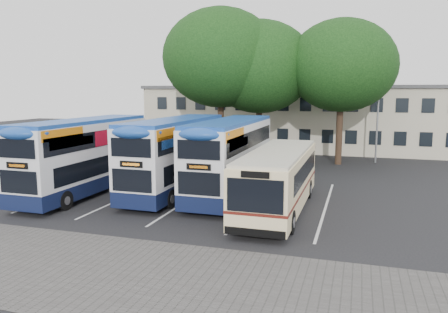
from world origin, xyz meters
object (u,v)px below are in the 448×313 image
object	(u,v)px
tree_mid	(260,67)
bus_dd_right	(231,154)
bus_dd_left	(85,153)
tree_left	(221,58)
bus_dd_mid	(176,152)
lamp_post	(379,99)
bus_single	(279,176)
tree_right	(342,66)

from	to	relation	value
tree_mid	bus_dd_right	xyz separation A→B (m)	(1.21, -12.24, -5.31)
tree_mid	bus_dd_left	size ratio (longest dim) A/B	1.13
tree_left	tree_mid	xyz separation A→B (m)	(2.89, 1.22, -0.69)
tree_left	bus_dd_mid	size ratio (longest dim) A/B	1.22
lamp_post	bus_single	distance (m)	17.21
bus_dd_mid	lamp_post	bearing A→B (deg)	51.82
tree_left	tree_mid	world-z (taller)	tree_left
tree_left	tree_mid	bearing A→B (deg)	22.88
lamp_post	bus_dd_mid	world-z (taller)	lamp_post
lamp_post	tree_left	xyz separation A→B (m)	(-12.08, -2.79, 3.18)
bus_dd_mid	bus_single	world-z (taller)	bus_dd_mid
tree_left	bus_single	bearing A→B (deg)	-61.73
bus_single	bus_dd_right	bearing A→B (deg)	142.99
bus_dd_left	lamp_post	bearing A→B (deg)	45.24
bus_dd_right	tree_left	bearing A→B (deg)	110.40
tree_left	tree_right	bearing A→B (deg)	7.61
tree_right	bus_dd_right	distance (m)	14.32
bus_dd_mid	tree_left	bearing A→B (deg)	94.92
bus_dd_left	bus_dd_right	xyz separation A→B (m)	(7.80, 2.10, -0.01)
tree_mid	bus_dd_right	distance (m)	13.40
tree_left	bus_dd_left	bearing A→B (deg)	-105.76
bus_dd_left	tree_mid	bearing A→B (deg)	65.32
lamp_post	bus_dd_right	distance (m)	16.20
tree_mid	bus_dd_left	distance (m)	16.65
bus_dd_left	bus_dd_right	distance (m)	8.08
tree_left	bus_dd_left	world-z (taller)	tree_left
lamp_post	bus_dd_left	bearing A→B (deg)	-134.76
tree_right	bus_dd_left	distance (m)	20.06
bus_dd_right	bus_single	bearing A→B (deg)	-37.01
bus_dd_mid	bus_dd_right	xyz separation A→B (m)	(3.12, 0.30, -0.01)
tree_left	bus_dd_left	xyz separation A→B (m)	(-3.70, -13.12, -5.98)
tree_right	bus_dd_left	size ratio (longest dim) A/B	1.11
tree_right	bus_dd_mid	xyz separation A→B (m)	(-8.29, -12.56, -5.30)
lamp_post	tree_right	distance (m)	4.08
lamp_post	bus_dd_mid	size ratio (longest dim) A/B	0.91
tree_mid	tree_right	world-z (taller)	tree_mid
tree_right	bus_dd_right	size ratio (longest dim) A/B	1.12
tree_mid	bus_dd_mid	world-z (taller)	tree_mid
lamp_post	bus_single	bearing A→B (deg)	-106.91
tree_left	bus_dd_right	distance (m)	13.20
tree_right	lamp_post	bearing A→B (deg)	28.93
bus_dd_left	bus_dd_right	size ratio (longest dim) A/B	1.00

